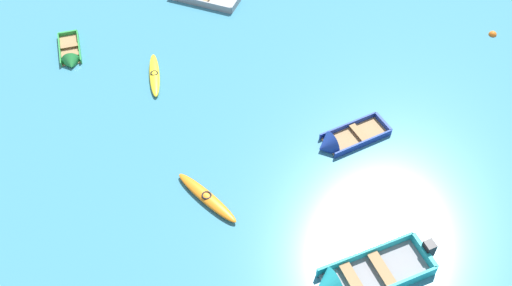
% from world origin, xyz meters
% --- Properties ---
extents(kayak_yellow_foreground_center, '(0.92, 2.98, 0.28)m').
position_xyz_m(kayak_yellow_foreground_center, '(-4.72, 22.03, 0.13)').
color(kayak_yellow_foreground_center, yellow).
rests_on(kayak_yellow_foreground_center, ground_plane).
extents(rowboat_deep_blue_back_row_right, '(3.45, 2.55, 1.12)m').
position_xyz_m(rowboat_deep_blue_back_row_right, '(3.46, 17.84, 0.15)').
color(rowboat_deep_blue_back_row_right, '#99754C').
rests_on(rowboat_deep_blue_back_row_right, ground_plane).
extents(kayak_orange_distant_center, '(2.70, 2.68, 0.31)m').
position_xyz_m(kayak_orange_distant_center, '(-1.88, 15.00, 0.15)').
color(kayak_orange_distant_center, orange).
rests_on(kayak_orange_distant_center, ground_plane).
extents(rowboat_green_near_left, '(1.61, 2.84, 0.89)m').
position_xyz_m(rowboat_green_near_left, '(-8.89, 23.24, 0.12)').
color(rowboat_green_near_left, '#99754C').
rests_on(rowboat_green_near_left, ground_plane).
extents(rowboat_turquoise_far_right, '(4.79, 3.18, 1.48)m').
position_xyz_m(rowboat_turquoise_far_right, '(3.27, 11.28, 0.23)').
color(rowboat_turquoise_far_right, gray).
rests_on(rowboat_turquoise_far_right, ground_plane).
extents(mooring_buoy_between_boats_right, '(0.40, 0.40, 0.40)m').
position_xyz_m(mooring_buoy_between_boats_right, '(11.97, 25.15, 0.00)').
color(mooring_buoy_between_boats_right, orange).
rests_on(mooring_buoy_between_boats_right, ground_plane).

